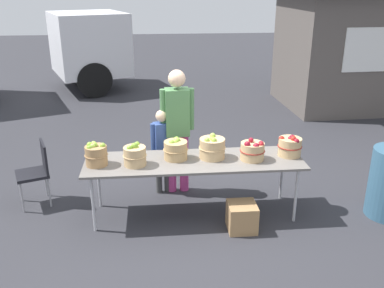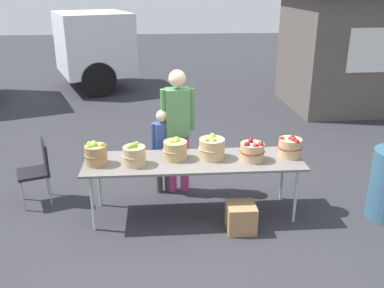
{
  "view_description": "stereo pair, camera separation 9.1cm",
  "coord_description": "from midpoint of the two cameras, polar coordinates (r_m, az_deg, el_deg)",
  "views": [
    {
      "loc": [
        -0.47,
        -4.8,
        2.83
      ],
      "look_at": [
        0.0,
        0.3,
        0.85
      ],
      "focal_mm": 39.66,
      "sensor_mm": 36.0,
      "label": 1
    },
    {
      "loc": [
        -0.38,
        -4.8,
        2.83
      ],
      "look_at": [
        0.0,
        0.3,
        0.85
      ],
      "focal_mm": 39.66,
      "sensor_mm": 36.0,
      "label": 2
    }
  ],
  "objects": [
    {
      "name": "apple_basket_red_1",
      "position": [
        5.48,
        13.5,
        -0.36
      ],
      "size": [
        0.31,
        0.31,
        0.28
      ],
      "color": "tan",
      "rests_on": "market_table"
    },
    {
      "name": "vendor_adult",
      "position": [
        5.77,
        -1.47,
        2.94
      ],
      "size": [
        0.46,
        0.25,
        1.75
      ],
      "rotation": [
        0.0,
        0.0,
        3.19
      ],
      "color": "#CC3F8C",
      "rests_on": "ground"
    },
    {
      "name": "market_table",
      "position": [
        5.26,
        0.74,
        -2.56
      ],
      "size": [
        2.7,
        0.76,
        0.75
      ],
      "color": "slate",
      "rests_on": "ground"
    },
    {
      "name": "apple_basket_green_1",
      "position": [
        5.12,
        -7.27,
        -1.44
      ],
      "size": [
        0.29,
        0.29,
        0.29
      ],
      "color": "tan",
      "rests_on": "market_table"
    },
    {
      "name": "apple_basket_green_0",
      "position": [
        5.21,
        -12.33,
        -1.3
      ],
      "size": [
        0.28,
        0.28,
        0.29
      ],
      "color": "#A87F51",
      "rests_on": "market_table"
    },
    {
      "name": "folding_chair",
      "position": [
        5.99,
        -19.6,
        -2.97
      ],
      "size": [
        0.51,
        0.51,
        0.86
      ],
      "rotation": [
        0.0,
        0.0,
        5.07
      ],
      "color": "black",
      "rests_on": "ground"
    },
    {
      "name": "apple_basket_green_2",
      "position": [
        5.25,
        -1.77,
        -0.71
      ],
      "size": [
        0.31,
        0.31,
        0.27
      ],
      "color": "tan",
      "rests_on": "market_table"
    },
    {
      "name": "apple_basket_green_3",
      "position": [
        5.28,
        3.18,
        -0.53
      ],
      "size": [
        0.34,
        0.34,
        0.3
      ],
      "color": "tan",
      "rests_on": "market_table"
    },
    {
      "name": "child_customer",
      "position": [
        5.84,
        -3.52,
        -0.11
      ],
      "size": [
        0.31,
        0.22,
        1.21
      ],
      "rotation": [
        0.0,
        0.0,
        3.44
      ],
      "color": "#3F3F3F",
      "rests_on": "ground"
    },
    {
      "name": "produce_crate",
      "position": [
        5.21,
        7.1,
        -9.75
      ],
      "size": [
        0.34,
        0.34,
        0.34
      ],
      "primitive_type": "cube",
      "color": "#A87F51",
      "rests_on": "ground"
    },
    {
      "name": "ground_plane",
      "position": [
        5.59,
        0.7,
        -9.28
      ],
      "size": [
        40.0,
        40.0,
        0.0
      ],
      "primitive_type": "plane",
      "color": "#2D2D33"
    },
    {
      "name": "apple_basket_red_0",
      "position": [
        5.27,
        8.6,
        -0.94
      ],
      "size": [
        0.31,
        0.31,
        0.27
      ],
      "color": "tan",
      "rests_on": "market_table"
    },
    {
      "name": "food_kiosk",
      "position": [
        10.79,
        21.5,
        12.01
      ],
      "size": [
        3.61,
        3.04,
        2.74
      ],
      "rotation": [
        0.0,
        0.0,
        0.04
      ],
      "color": "#59514C",
      "rests_on": "ground"
    }
  ]
}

